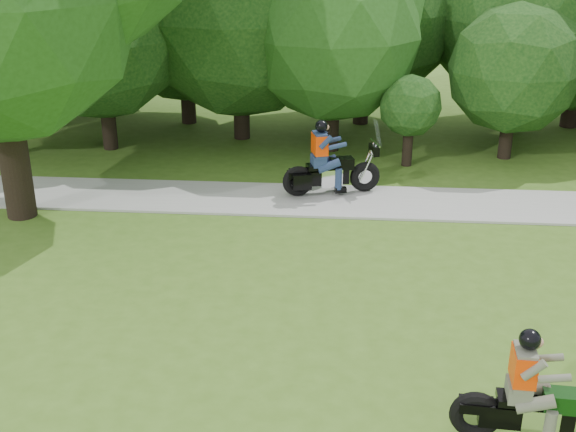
{
  "coord_description": "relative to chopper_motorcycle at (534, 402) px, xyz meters",
  "views": [
    {
      "loc": [
        -2.93,
        -8.78,
        6.52
      ],
      "look_at": [
        -3.96,
        3.87,
        1.29
      ],
      "focal_mm": 45.0,
      "sensor_mm": 36.0,
      "label": 1
    }
  ],
  "objects": [
    {
      "name": "ground",
      "position": [
        0.33,
        0.7,
        -0.63
      ],
      "size": [
        100.0,
        100.0,
        0.0
      ],
      "primitive_type": "plane",
      "color": "#40651D",
      "rests_on": "ground"
    },
    {
      "name": "chopper_motorcycle",
      "position": [
        0.0,
        0.0,
        0.0
      ],
      "size": [
        2.41,
        0.65,
        1.72
      ],
      "rotation": [
        0.0,
        0.0,
        -0.06
      ],
      "color": "black",
      "rests_on": "ground"
    },
    {
      "name": "walkway",
      "position": [
        0.33,
        8.7,
        -0.6
      ],
      "size": [
        60.0,
        2.2,
        0.06
      ],
      "primitive_type": "cube",
      "color": "#9C9C97",
      "rests_on": "ground"
    },
    {
      "name": "touring_motorcycle",
      "position": [
        -3.04,
        9.1,
        0.13
      ],
      "size": [
        2.5,
        1.25,
        1.94
      ],
      "rotation": [
        0.0,
        0.0,
        0.28
      ],
      "color": "black",
      "rests_on": "walkway"
    },
    {
      "name": "tree_line",
      "position": [
        0.71,
        15.59,
        3.09
      ],
      "size": [
        39.47,
        11.02,
        7.77
      ],
      "color": "black",
      "rests_on": "ground"
    }
  ]
}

